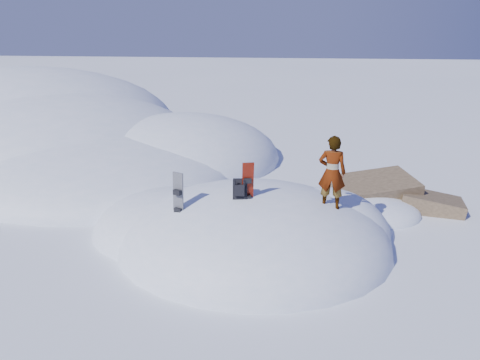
# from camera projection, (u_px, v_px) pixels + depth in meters

# --- Properties ---
(ground) EXTENTS (120.00, 120.00, 0.00)m
(ground) POSITION_uv_depth(u_px,v_px,m) (253.00, 245.00, 12.02)
(ground) COLOR white
(ground) RESTS_ON ground
(snow_mound) EXTENTS (8.00, 6.00, 3.00)m
(snow_mound) POSITION_uv_depth(u_px,v_px,m) (247.00, 240.00, 12.27)
(snow_mound) COLOR white
(snow_mound) RESTS_ON ground
(snow_ridge) EXTENTS (21.50, 18.50, 6.40)m
(snow_ridge) POSITION_uv_depth(u_px,v_px,m) (51.00, 141.00, 22.29)
(snow_ridge) COLOR white
(snow_ridge) RESTS_ON ground
(rock_outcrop) EXTENTS (4.68, 4.41, 1.68)m
(rock_outcrop) POSITION_uv_depth(u_px,v_px,m) (380.00, 206.00, 14.49)
(rock_outcrop) COLOR brown
(rock_outcrop) RESTS_ON ground
(snowboard_red) EXTENTS (0.31, 0.25, 1.47)m
(snowboard_red) POSITION_uv_depth(u_px,v_px,m) (248.00, 191.00, 11.07)
(snowboard_red) COLOR red
(snowboard_red) RESTS_ON snow_mound
(snowboard_dark) EXTENTS (0.30, 0.25, 1.52)m
(snowboard_dark) POSITION_uv_depth(u_px,v_px,m) (178.00, 203.00, 10.97)
(snowboard_dark) COLOR black
(snowboard_dark) RESTS_ON snow_mound
(backpack) EXTENTS (0.36, 0.41, 0.57)m
(backpack) POSITION_uv_depth(u_px,v_px,m) (240.00, 189.00, 11.10)
(backpack) COLOR black
(backpack) RESTS_ON snow_mound
(gear_pile) EXTENTS (0.90, 0.80, 0.23)m
(gear_pile) POSITION_uv_depth(u_px,v_px,m) (138.00, 253.00, 11.36)
(gear_pile) COLOR black
(gear_pile) RESTS_ON ground
(person) EXTENTS (0.71, 0.52, 1.79)m
(person) POSITION_uv_depth(u_px,v_px,m) (332.00, 173.00, 11.00)
(person) COLOR slate
(person) RESTS_ON snow_mound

